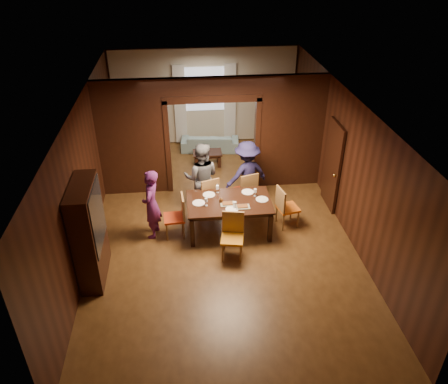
{
  "coord_description": "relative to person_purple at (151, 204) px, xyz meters",
  "views": [
    {
      "loc": [
        -0.74,
        -8.16,
        5.78
      ],
      "look_at": [
        0.07,
        -0.4,
        1.05
      ],
      "focal_mm": 35.0,
      "sensor_mm": 36.0,
      "label": 1
    }
  ],
  "objects": [
    {
      "name": "condiment_jar",
      "position": [
        1.47,
        -0.04,
        0.03
      ],
      "size": [
        0.08,
        0.08,
        0.11
      ],
      "primitive_type": null,
      "color": "#492911",
      "rests_on": "dining_table"
    },
    {
      "name": "platter_a",
      "position": [
        1.6,
        -0.13,
        -0.01
      ],
      "size": [
        0.3,
        0.2,
        0.04
      ],
      "primitive_type": "cube",
      "color": "gray",
      "rests_on": "dining_table"
    },
    {
      "name": "serving_bowl",
      "position": [
        1.74,
        0.05,
        0.02
      ],
      "size": [
        0.32,
        0.32,
        0.08
      ],
      "primitive_type": "imported",
      "color": "black",
      "rests_on": "dining_table"
    },
    {
      "name": "chair_far_l",
      "position": [
        1.23,
        0.77,
        -0.3
      ],
      "size": [
        0.56,
        0.56,
        0.97
      ],
      "primitive_type": null,
      "rotation": [
        0.0,
        0.0,
        3.48
      ],
      "color": "red",
      "rests_on": "floor"
    },
    {
      "name": "curtain_right",
      "position": [
        2.21,
        4.71,
        0.47
      ],
      "size": [
        0.35,
        0.06,
        2.4
      ],
      "primitive_type": "cube",
      "color": "white",
      "rests_on": "back_wall"
    },
    {
      "name": "door_right",
      "position": [
        4.16,
        0.81,
        0.27
      ],
      "size": [
        0.06,
        0.9,
        2.1
      ],
      "primitive_type": "cube",
      "color": "black",
      "rests_on": "floor"
    },
    {
      "name": "plate_near",
      "position": [
        1.67,
        -0.33,
        -0.02
      ],
      "size": [
        0.27,
        0.27,
        0.01
      ],
      "primitive_type": "cylinder",
      "color": "white",
      "rests_on": "dining_table"
    },
    {
      "name": "tumbler",
      "position": [
        1.74,
        -0.27,
        0.05
      ],
      "size": [
        0.07,
        0.07,
        0.14
      ],
      "primitive_type": "cylinder",
      "color": "white",
      "rests_on": "dining_table"
    },
    {
      "name": "wineglass_far",
      "position": [
        1.44,
        0.38,
        0.07
      ],
      "size": [
        0.08,
        0.08,
        0.18
      ],
      "primitive_type": null,
      "color": "white",
      "rests_on": "dining_table"
    },
    {
      "name": "chair_near",
      "position": [
        1.61,
        -0.92,
        -0.3
      ],
      "size": [
        0.51,
        0.51,
        0.97
      ],
      "primitive_type": null,
      "rotation": [
        0.0,
        0.0,
        -0.19
      ],
      "color": "orange",
      "rests_on": "floor"
    },
    {
      "name": "wineglass_left",
      "position": [
        1.15,
        -0.13,
        0.07
      ],
      "size": [
        0.08,
        0.08,
        0.18
      ],
      "primitive_type": null,
      "color": "white",
      "rests_on": "dining_table"
    },
    {
      "name": "wineglass_right",
      "position": [
        2.24,
        0.15,
        0.07
      ],
      "size": [
        0.08,
        0.08,
        0.18
      ],
      "primitive_type": null,
      "color": "white",
      "rests_on": "dining_table"
    },
    {
      "name": "dining_table",
      "position": [
        1.65,
        -0.01,
        -0.4
      ],
      "size": [
        1.81,
        1.12,
        0.76
      ],
      "primitive_type": "cube",
      "color": "black",
      "rests_on": "floor"
    },
    {
      "name": "person_purple",
      "position": [
        0.0,
        0.0,
        0.0
      ],
      "size": [
        0.48,
        0.63,
        1.57
      ],
      "primitive_type": "imported",
      "rotation": [
        0.0,
        0.0,
        -1.76
      ],
      "color": "#632263",
      "rests_on": "floor"
    },
    {
      "name": "floor",
      "position": [
        1.46,
        0.31,
        -0.78
      ],
      "size": [
        9.0,
        9.0,
        0.0
      ],
      "primitive_type": "plane",
      "color": "#4D3015",
      "rests_on": "ground"
    },
    {
      "name": "chair_left",
      "position": [
        0.46,
        -0.06,
        -0.3
      ],
      "size": [
        0.47,
        0.47,
        0.97
      ],
      "primitive_type": null,
      "rotation": [
        0.0,
        0.0,
        -1.51
      ],
      "color": "red",
      "rests_on": "floor"
    },
    {
      "name": "room_walls",
      "position": [
        1.46,
        2.19,
        0.72
      ],
      "size": [
        5.52,
        9.01,
        2.9
      ],
      "color": "black",
      "rests_on": "floor"
    },
    {
      "name": "person_navy",
      "position": [
        2.19,
        1.04,
        0.04
      ],
      "size": [
        1.21,
        0.96,
        1.64
      ],
      "primitive_type": "imported",
      "rotation": [
        0.0,
        0.0,
        3.52
      ],
      "color": "#1D1940",
      "rests_on": "floor"
    },
    {
      "name": "window_far",
      "position": [
        1.46,
        4.75,
        0.92
      ],
      "size": [
        1.2,
        0.03,
        1.3
      ],
      "primitive_type": "cube",
      "color": "silver",
      "rests_on": "back_wall"
    },
    {
      "name": "chair_far_r",
      "position": [
        2.15,
        0.91,
        -0.3
      ],
      "size": [
        0.55,
        0.55,
        0.97
      ],
      "primitive_type": null,
      "rotation": [
        0.0,
        0.0,
        3.44
      ],
      "color": "red",
      "rests_on": "floor"
    },
    {
      "name": "platter_b",
      "position": [
        1.91,
        -0.27,
        -0.01
      ],
      "size": [
        0.3,
        0.2,
        0.04
      ],
      "primitive_type": "cube",
      "color": "gray",
      "rests_on": "dining_table"
    },
    {
      "name": "coffee_table",
      "position": [
        1.4,
        3.17,
        -0.58
      ],
      "size": [
        0.8,
        0.5,
        0.4
      ],
      "primitive_type": "cube",
      "color": "black",
      "rests_on": "floor"
    },
    {
      "name": "plate_right",
      "position": [
        2.36,
        -0.02,
        -0.02
      ],
      "size": [
        0.27,
        0.27,
        0.01
      ],
      "primitive_type": "cylinder",
      "color": "silver",
      "rests_on": "dining_table"
    },
    {
      "name": "chair_right",
      "position": [
        2.98,
        0.06,
        -0.3
      ],
      "size": [
        0.52,
        0.52,
        0.97
      ],
      "primitive_type": null,
      "rotation": [
        0.0,
        0.0,
        1.79
      ],
      "color": "orange",
      "rests_on": "floor"
    },
    {
      "name": "ceiling",
      "position": [
        1.46,
        0.31,
        2.12
      ],
      "size": [
        5.5,
        9.0,
        0.02
      ],
      "primitive_type": "cube",
      "color": "silver",
      "rests_on": "room_walls"
    },
    {
      "name": "plate_left",
      "position": [
        1.0,
        -0.02,
        -0.02
      ],
      "size": [
        0.27,
        0.27,
        0.01
      ],
      "primitive_type": "cylinder",
      "color": "white",
      "rests_on": "dining_table"
    },
    {
      "name": "hutch",
      "position": [
        -1.07,
        -1.19,
        0.22
      ],
      "size": [
        0.4,
        1.2,
        2.0
      ],
      "primitive_type": "cube",
      "color": "black",
      "rests_on": "floor"
    },
    {
      "name": "curtain_left",
      "position": [
        0.71,
        4.71,
        0.47
      ],
      "size": [
        0.35,
        0.06,
        2.4
      ],
      "primitive_type": "cube",
      "color": "white",
      "rests_on": "back_wall"
    },
    {
      "name": "sofa",
      "position": [
        1.55,
        4.16,
        -0.53
      ],
      "size": [
        1.78,
        0.86,
        0.5
      ],
      "primitive_type": "imported",
      "rotation": [
        0.0,
        0.0,
        3.03
      ],
      "color": "#86AAAF",
      "rests_on": "floor"
    },
    {
      "name": "person_grey",
      "position": [
        1.11,
        0.9,
        0.07
      ],
      "size": [
        0.92,
        0.76,
        1.72
      ],
      "primitive_type": "imported",
      "rotation": [
        0.0,
        0.0,
        3.0
      ],
      "color": "#585A5F",
      "rests_on": "floor"
    },
    {
      "name": "plate_far_r",
      "position": [
        2.1,
        0.32,
        -0.02
      ],
      "size": [
        0.27,
        0.27,
        0.01
      ],
      "primitive_type": "cylinder",
      "color": "white",
      "rests_on": "dining_table"
    },
    {
      "name": "plate_far_l",
      "position": [
        1.24,
        0.3,
        -0.02
      ],
      "size": [
        0.27,
        0.27,
        0.01
      ],
      "primitive_type": "cylinder",
      "color": "white",
      "rests_on": "dining_table"
    }
  ]
}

